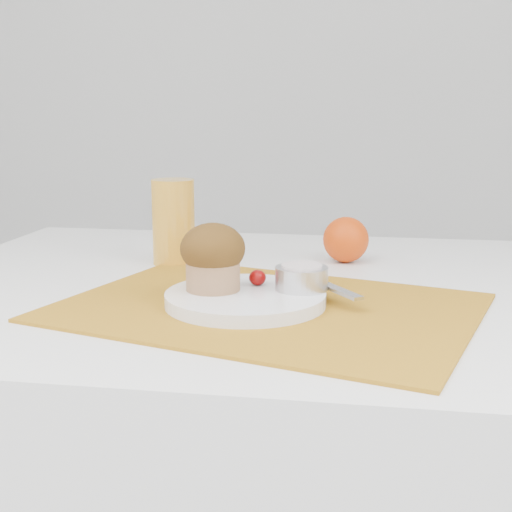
% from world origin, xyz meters
% --- Properties ---
extents(placemat, '(0.58, 0.49, 0.00)m').
position_xyz_m(placemat, '(-0.06, -0.08, 0.75)').
color(placemat, '#AB7117').
rests_on(placemat, table).
extents(plate, '(0.21, 0.21, 0.02)m').
position_xyz_m(plate, '(-0.08, -0.08, 0.76)').
color(plate, white).
rests_on(plate, placemat).
extents(ramekin, '(0.08, 0.08, 0.03)m').
position_xyz_m(ramekin, '(-0.02, -0.05, 0.78)').
color(ramekin, silver).
rests_on(ramekin, plate).
extents(cream, '(0.06, 0.06, 0.01)m').
position_xyz_m(cream, '(-0.02, -0.05, 0.80)').
color(cream, beige).
rests_on(cream, ramekin).
extents(raspberry_near, '(0.02, 0.02, 0.02)m').
position_xyz_m(raspberry_near, '(-0.08, -0.04, 0.78)').
color(raspberry_near, '#580302').
rests_on(raspberry_near, plate).
extents(raspberry_far, '(0.02, 0.02, 0.02)m').
position_xyz_m(raspberry_far, '(-0.04, -0.04, 0.78)').
color(raspberry_far, '#5A0219').
rests_on(raspberry_far, plate).
extents(butter_knife, '(0.11, 0.15, 0.00)m').
position_xyz_m(butter_knife, '(0.01, -0.02, 0.77)').
color(butter_knife, '#B5B7BE').
rests_on(butter_knife, plate).
extents(orange, '(0.07, 0.07, 0.07)m').
position_xyz_m(orange, '(0.03, 0.21, 0.79)').
color(orange, '#DD4307').
rests_on(orange, table).
extents(juice_glass, '(0.08, 0.08, 0.13)m').
position_xyz_m(juice_glass, '(-0.24, 0.16, 0.82)').
color(juice_glass, gold).
rests_on(juice_glass, table).
extents(muffin, '(0.08, 0.08, 0.09)m').
position_xyz_m(muffin, '(-0.13, -0.07, 0.81)').
color(muffin, '#AE7D54').
rests_on(muffin, plate).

